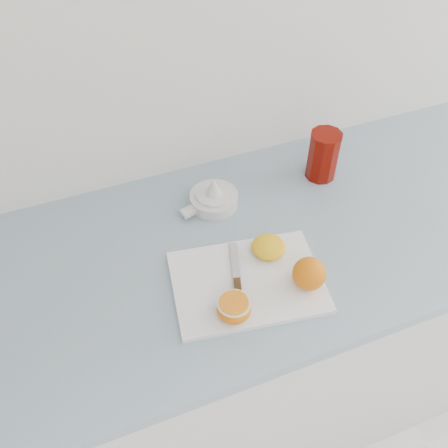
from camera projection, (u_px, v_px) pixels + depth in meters
name	position (u px, v px, depth m)	size (l,w,h in m)	color
counter	(262.00, 333.00, 1.49)	(2.28, 0.64, 0.89)	silver
cutting_board	(247.00, 282.00, 1.07)	(0.32, 0.23, 0.01)	white
whole_orange	(309.00, 274.00, 1.03)	(0.07, 0.07, 0.07)	orange
half_orange	(234.00, 308.00, 0.99)	(0.07, 0.07, 0.04)	orange
squeezed_shell	(269.00, 247.00, 1.10)	(0.08, 0.08, 0.03)	#EEB311
paring_knife	(238.00, 288.00, 1.04)	(0.07, 0.18, 0.01)	#402510
citrus_juicer	(213.00, 198.00, 1.22)	(0.15, 0.12, 0.08)	white
red_tumbler	(323.00, 157.00, 1.27)	(0.08, 0.08, 0.13)	#6C0800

